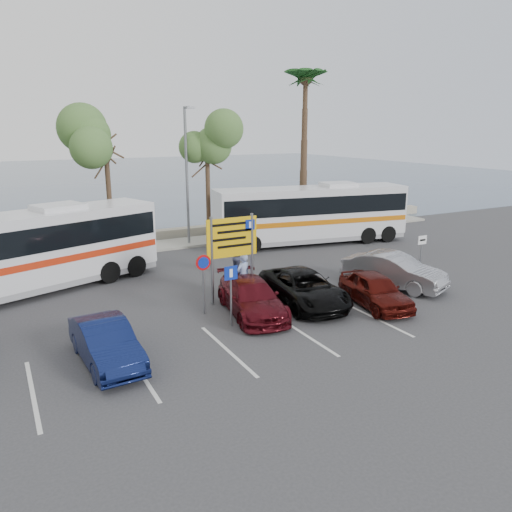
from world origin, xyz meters
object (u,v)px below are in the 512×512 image
street_lamp_right (187,169)px  suv_black (304,288)px  coach_bus_right (311,216)px  pedestrian_near (243,276)px  car_silver_b (394,271)px  car_blue (106,343)px  coach_bus_left (22,256)px  car_red (375,290)px  car_maroon (252,298)px  pedestrian_far (239,257)px  direction_sign (232,244)px

street_lamp_right → suv_black: 12.65m
street_lamp_right → coach_bus_right: street_lamp_right is taller
coach_bus_right → pedestrian_near: size_ratio=6.41×
street_lamp_right → pedestrian_near: bearing=-97.9°
car_silver_b → coach_bus_right: bearing=58.2°
street_lamp_right → car_blue: bearing=-119.9°
coach_bus_left → pedestrian_near: coach_bus_left is taller
coach_bus_right → car_red: coach_bus_right is taller
car_maroon → car_silver_b: 7.20m
car_blue → car_red: car_red is taller
coach_bus_left → pedestrian_far: size_ratio=6.63×
street_lamp_right → car_maroon: street_lamp_right is taller
coach_bus_left → car_blue: coach_bus_left is taller
coach_bus_right → car_blue: (-14.63, -10.60, -1.06)m
street_lamp_right → car_maroon: size_ratio=1.75×
car_maroon → pedestrian_far: 5.35m
car_maroon → suv_black: 2.40m
suv_black → car_red: bearing=-26.8°
car_maroon → car_red: bearing=-8.2°
street_lamp_right → suv_black: size_ratio=1.64×
direction_sign → coach_bus_right: size_ratio=0.30×
car_silver_b → pedestrian_near: size_ratio=2.43×
car_silver_b → car_maroon: bearing=158.4°
coach_bus_left → car_silver_b: bearing=-24.2°
direction_sign → car_red: direction_sign is taller
car_blue → pedestrian_near: (6.40, 3.49, 0.29)m
street_lamp_right → car_maroon: bearing=-99.4°
car_red → pedestrian_far: (-2.90, 6.52, 0.24)m
car_silver_b → suv_black: bearing=158.4°
coach_bus_right → suv_black: 11.10m
car_red → suv_black: (-2.40, 1.52, 0.01)m
street_lamp_right → car_silver_b: 13.65m
street_lamp_right → suv_black: bearing=-88.1°
car_blue → car_red: size_ratio=1.02×
direction_sign → car_maroon: size_ratio=0.79×
street_lamp_right → car_blue: street_lamp_right is taller
car_maroon → car_silver_b: size_ratio=0.99×
pedestrian_far → coach_bus_right: bearing=-59.2°
coach_bus_right → suv_black: size_ratio=2.49×
direction_sign → car_blue: size_ratio=0.89×
coach_bus_left → car_silver_b: (14.70, -6.61, -0.97)m
suv_black → pedestrian_near: pedestrian_near is taller
car_maroon → pedestrian_near: (0.59, 1.90, 0.29)m
direction_sign → pedestrian_far: size_ratio=1.97×
street_lamp_right → coach_bus_left: bearing=-150.3°
coach_bus_left → suv_black: 11.95m
coach_bus_right → car_blue: coach_bus_right is taller
car_silver_b → pedestrian_far: 7.29m
car_red → coach_bus_right: bearing=79.2°
street_lamp_right → car_silver_b: (5.20, -12.02, -3.84)m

